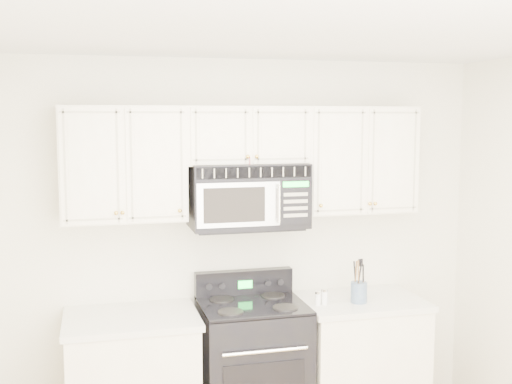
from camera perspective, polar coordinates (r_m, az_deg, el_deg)
name	(u,v)px	position (r m, az deg, el deg)	size (l,w,h in m)	color
room	(327,315)	(2.99, 6.30, -10.86)	(3.51, 3.51, 2.61)	olive
base_cabinet_right	(359,365)	(4.82, 9.15, -14.95)	(0.86, 0.65, 0.92)	white
range	(253,367)	(4.58, -0.31, -15.31)	(0.71, 0.65, 1.11)	black
upper_cabinets	(246,156)	(4.37, -0.93, 3.23)	(2.44, 0.37, 0.75)	white
microwave	(248,195)	(4.36, -0.72, -0.28)	(0.79, 0.44, 0.44)	black
utensil_crock	(359,291)	(4.54, 9.13, -8.70)	(0.11, 0.11, 0.30)	slate
shaker_salt	(318,298)	(4.45, 5.52, -9.38)	(0.04, 0.04, 0.10)	white
shaker_pepper	(325,297)	(4.47, 6.11, -9.22)	(0.05, 0.05, 0.11)	white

